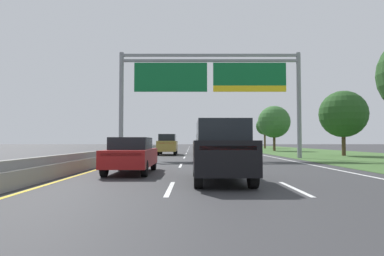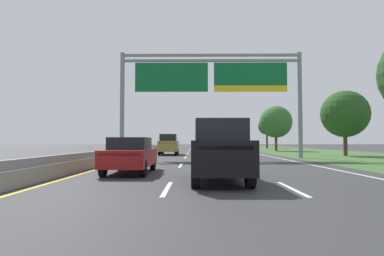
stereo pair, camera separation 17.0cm
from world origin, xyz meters
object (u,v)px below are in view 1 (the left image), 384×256
Objects in this scene: car_silver_centre_lane_sedan at (211,150)px; car_black_centre_lane_suv at (221,150)px; roadside_tree_mid at (344,114)px; roadside_tree_far at (274,122)px; roadside_tree_distant at (265,126)px; pickup_truck_grey at (205,144)px; car_darkgreen_right_lane_sedan at (228,146)px; car_gold_left_lane_suv at (168,144)px; overhead_sign_gantry at (210,82)px; car_red_left_lane_sedan at (132,155)px.

car_silver_centre_lane_sedan is 9.50m from car_black_centre_lane_suv.
roadside_tree_far reaches higher than roadside_tree_mid.
roadside_tree_distant is at bearing -14.71° from car_black_centre_lane_suv.
roadside_tree_far is (10.39, 10.51, 3.09)m from pickup_truck_grey.
car_black_centre_lane_suv is (-0.38, -24.12, 0.02)m from pickup_truck_grey.
roadside_tree_distant reaches higher than car_silver_centre_lane_sedan.
roadside_tree_mid is 15.47m from roadside_tree_far.
car_darkgreen_right_lane_sedan is 31.65m from car_black_centre_lane_suv.
car_gold_left_lane_suv is 1.06× the size of car_darkgreen_right_lane_sedan.
overhead_sign_gantry reaches higher than roadside_tree_distant.
pickup_truck_grey is 1.23× the size of car_darkgreen_right_lane_sedan.
pickup_truck_grey reaches higher than car_silver_centre_lane_sedan.
car_red_left_lane_sedan is 0.68× the size of roadside_tree_far.
car_gold_left_lane_suv is (-4.01, 6.74, -5.17)m from overhead_sign_gantry.
overhead_sign_gantry reaches higher than car_darkgreen_right_lane_sedan.
car_darkgreen_right_lane_sedan is (7.30, 9.61, -0.28)m from car_gold_left_lane_suv.
overhead_sign_gantry is 2.33× the size of roadside_tree_far.
car_silver_centre_lane_sedan is at bearing -107.47° from roadside_tree_distant.
overhead_sign_gantry is 2.55× the size of roadside_tree_distant.
roadside_tree_distant is (12.87, 49.76, 3.13)m from car_black_centre_lane_suv.
roadside_tree_distant is at bearing 70.36° from overhead_sign_gantry.
car_black_centre_lane_suv is at bearing -124.82° from roadside_tree_mid.
roadside_tree_distant reaches higher than pickup_truck_grey.
roadside_tree_far reaches higher than car_silver_centre_lane_sedan.
car_darkgreen_right_lane_sedan is 0.71× the size of roadside_tree_mid.
roadside_tree_far is (6.99, 3.21, 3.35)m from car_darkgreen_right_lane_sedan.
roadside_tree_mid is at bearing -140.02° from car_darkgreen_right_lane_sedan.
roadside_tree_distant reaches higher than car_red_left_lane_sedan.
pickup_truck_grey is 1.24× the size of car_red_left_lane_sedan.
pickup_truck_grey is at bearing -1.09° from car_silver_centre_lane_sedan.
overhead_sign_gantry reaches higher than car_black_centre_lane_suv.
pickup_truck_grey reaches higher than car_darkgreen_right_lane_sedan.
car_silver_centre_lane_sedan and car_darkgreen_right_lane_sedan have the same top height.
car_red_left_lane_sedan is 34.97m from roadside_tree_far.
car_darkgreen_right_lane_sedan is (3.58, 21.92, 0.00)m from car_silver_centre_lane_sedan.
overhead_sign_gantry is 3.40× the size of car_darkgreen_right_lane_sedan.
car_gold_left_lane_suv is 12.86m from car_silver_centre_lane_sedan.
car_silver_centre_lane_sedan is at bearing -30.86° from car_red_left_lane_sedan.
car_darkgreen_right_lane_sedan is 0.94× the size of car_black_centre_lane_suv.
roadside_tree_far is at bearing -48.62° from car_gold_left_lane_suv.
car_black_centre_lane_suv is 0.75× the size of roadside_tree_mid.
car_gold_left_lane_suv is 18.84m from car_red_left_lane_sedan.
overhead_sign_gantry reaches higher than roadside_tree_mid.
car_gold_left_lane_suv is at bearing 8.96° from car_black_centre_lane_suv.
roadside_tree_far reaches higher than car_black_centre_lane_suv.
car_darkgreen_right_lane_sedan is at bearing -37.73° from car_gold_left_lane_suv.
car_darkgreen_right_lane_sedan is at bearing -26.29° from pickup_truck_grey.
roadside_tree_far is (10.77, 34.63, 3.07)m from car_black_centre_lane_suv.
car_darkgreen_right_lane_sedan is at bearing -155.32° from roadside_tree_far.
roadside_tree_distant is at bearing -17.86° from car_silver_centre_lane_sedan.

